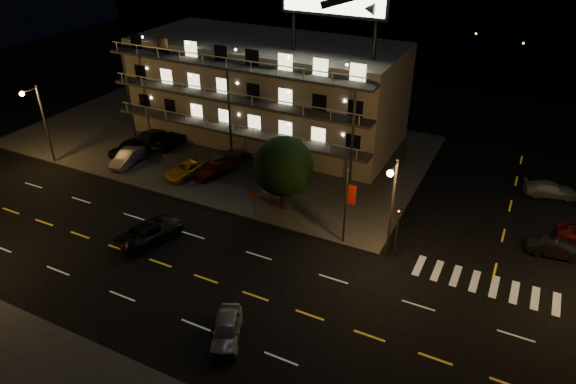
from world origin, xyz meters
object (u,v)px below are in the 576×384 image
at_px(road_car_west, 151,231).
at_px(tree, 283,168).
at_px(lot_car_2, 186,169).
at_px(road_car_east, 227,329).
at_px(lot_car_4, 280,186).
at_px(lot_car_7, 224,157).
at_px(side_car_0, 556,248).

bearing_deg(road_car_west, tree, -114.85).
relative_size(lot_car_2, road_car_west, 0.81).
bearing_deg(road_car_east, lot_car_4, 82.16).
height_order(tree, lot_car_7, tree).
distance_m(lot_car_7, side_car_0, 30.26).
height_order(tree, lot_car_2, tree).
xyz_separation_m(tree, lot_car_2, (-10.97, 1.25, -3.25)).
bearing_deg(road_car_west, lot_car_2, -53.22).
relative_size(lot_car_7, road_car_east, 1.10).
distance_m(lot_car_4, road_car_east, 17.72).
xyz_separation_m(tree, side_car_0, (21.06, 3.33, -3.35)).
distance_m(road_car_east, road_car_west, 12.50).
relative_size(lot_car_2, lot_car_4, 1.13).
bearing_deg(road_car_west, lot_car_4, -102.30).
relative_size(lot_car_2, side_car_0, 1.10).
xyz_separation_m(side_car_0, road_car_west, (-28.24, -11.78, 0.09)).
xyz_separation_m(lot_car_2, lot_car_7, (1.82, 3.76, 0.04)).
bearing_deg(side_car_0, lot_car_2, 86.16).
xyz_separation_m(tree, lot_car_7, (-9.15, 5.02, -3.21)).
bearing_deg(lot_car_7, road_car_east, 139.70).
height_order(tree, road_car_west, tree).
bearing_deg(lot_car_2, side_car_0, 12.10).
height_order(tree, lot_car_4, tree).
distance_m(lot_car_2, road_car_east, 21.61).
distance_m(tree, lot_car_2, 11.50).
height_order(lot_car_4, side_car_0, lot_car_4).
distance_m(lot_car_4, lot_car_7, 8.10).
distance_m(lot_car_2, side_car_0, 32.10).
relative_size(tree, lot_car_2, 1.46).
relative_size(lot_car_4, road_car_west, 0.72).
relative_size(tree, lot_car_4, 1.66).
height_order(lot_car_4, road_car_west, road_car_west).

